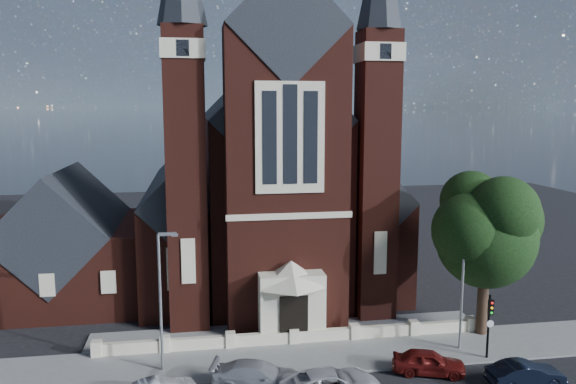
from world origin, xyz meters
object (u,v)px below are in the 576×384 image
at_px(street_lamp_left, 162,294).
at_px(car_navy, 526,374).
at_px(street_lamp_right, 464,278).
at_px(car_silver_b, 258,376).
at_px(parish_hall, 66,248).
at_px(car_dark_red, 429,362).
at_px(car_white_suv, 330,384).
at_px(church, 263,183).
at_px(traffic_signal, 489,318).
at_px(street_tree, 490,233).

distance_m(street_lamp_left, car_navy, 20.28).
bearing_deg(street_lamp_right, car_silver_b, -167.67).
height_order(parish_hall, car_dark_red, parish_hall).
bearing_deg(street_lamp_left, car_white_suv, -26.81).
xyz_separation_m(church, car_white_suv, (0.73, -23.31, -7.44)).
relative_size(traffic_signal, car_white_suv, 0.75).
relative_size(street_lamp_right, traffic_signal, 2.02).
height_order(church, car_white_suv, church).
distance_m(church, car_silver_b, 23.19).
bearing_deg(car_dark_red, street_lamp_right, -32.50).
xyz_separation_m(car_white_suv, car_navy, (10.66, -0.51, -0.07)).
distance_m(car_dark_red, car_navy, 5.07).
xyz_separation_m(traffic_signal, car_dark_red, (-4.18, -1.08, -1.89)).
distance_m(church, traffic_signal, 23.94).
bearing_deg(street_tree, car_silver_b, -163.63).
distance_m(street_lamp_right, car_white_suv, 11.03).
height_order(car_dark_red, car_navy, car_dark_red).
distance_m(church, parish_hall, 17.26).
xyz_separation_m(street_lamp_left, car_white_suv, (8.64, -4.36, -3.85)).
relative_size(street_lamp_right, car_navy, 1.96).
bearing_deg(street_lamp_left, car_dark_red, -10.22).
bearing_deg(traffic_signal, car_dark_red, -165.47).
height_order(parish_hall, car_navy, parish_hall).
xyz_separation_m(street_lamp_right, car_white_suv, (-9.36, -4.36, -3.85)).
relative_size(parish_hall, street_lamp_left, 1.51).
distance_m(church, car_white_suv, 24.48).
bearing_deg(church, street_lamp_left, -112.66).
relative_size(street_lamp_left, car_navy, 1.96).
relative_size(street_tree, car_silver_b, 2.14).
relative_size(church, street_lamp_left, 4.31).
relative_size(parish_hall, car_silver_b, 2.44).
height_order(traffic_signal, car_navy, traffic_signal).
bearing_deg(traffic_signal, street_lamp_left, 175.24).
bearing_deg(car_silver_b, parish_hall, 53.12).
bearing_deg(street_lamp_left, car_silver_b, -29.21).
xyz_separation_m(church, street_lamp_right, (10.09, -18.94, -3.59)).
bearing_deg(street_tree, parish_hall, 156.74).
distance_m(parish_hall, street_tree, 31.27).
xyz_separation_m(church, car_silver_b, (-2.85, -21.77, -7.46)).
bearing_deg(car_white_suv, car_dark_red, -80.00).
height_order(church, car_dark_red, church).
distance_m(street_tree, traffic_signal, 5.70).
bearing_deg(car_dark_red, traffic_signal, -57.09).
xyz_separation_m(street_tree, car_silver_b, (-15.45, -4.54, -6.23)).
bearing_deg(car_white_suv, traffic_signal, -80.45).
height_order(car_silver_b, car_navy, car_silver_b).
distance_m(street_tree, car_white_suv, 14.71).
xyz_separation_m(parish_hall, car_navy, (27.38, -18.88, -3.33)).
height_order(street_tree, car_white_suv, street_tree).
bearing_deg(church, parish_hall, -162.84).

